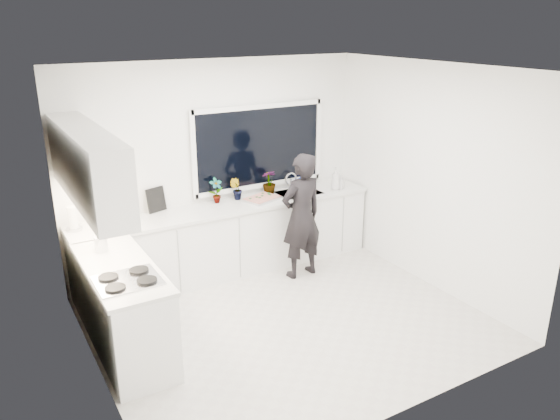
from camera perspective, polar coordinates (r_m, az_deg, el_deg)
floor at (r=6.14m, az=0.81°, el=-11.56°), size 4.00×3.50×0.02m
wall_back at (r=7.06m, az=-6.60°, el=4.50°), size 4.00×0.02×2.70m
wall_left at (r=4.90m, az=-19.67°, el=-3.38°), size 0.02×3.50×2.70m
wall_right at (r=6.79m, az=15.54°, el=3.30°), size 0.02×3.50×2.70m
ceiling at (r=5.29m, az=0.95°, el=14.61°), size 4.00×3.50×0.02m
window at (r=7.24m, az=-2.19°, el=6.62°), size 1.80×0.02×1.00m
base_cabinets_back at (r=7.09m, az=-5.29°, el=-3.17°), size 3.92×0.58×0.88m
base_cabinets_left at (r=5.65m, az=-15.96°, el=-10.08°), size 0.58×1.60×0.88m
countertop_back at (r=6.92m, az=-5.37°, el=0.32°), size 3.94×0.62×0.04m
countertop_left at (r=5.45m, az=-16.41°, el=-5.85°), size 0.62×1.60×0.04m
upper_cabinets at (r=5.44m, az=-19.52°, el=4.43°), size 0.34×2.10×0.70m
sink at (r=7.41m, az=1.95°, el=1.47°), size 0.58×0.42×0.14m
faucet at (r=7.53m, az=1.15°, el=3.04°), size 0.03×0.03×0.22m
stovetop at (r=5.12m, az=-15.64°, el=-7.02°), size 0.56×0.48×0.03m
person at (r=6.84m, az=2.26°, el=-0.65°), size 0.62×0.43×1.62m
pizza_tray at (r=7.09m, az=-1.92°, el=1.17°), size 0.54×0.46×0.03m
pizza at (r=7.08m, az=-1.92°, el=1.30°), size 0.49×0.41×0.01m
watering_can at (r=7.60m, az=2.42°, el=2.82°), size 0.16×0.16×0.13m
paper_towel_roll at (r=6.46m, az=-20.82°, el=-0.90°), size 0.12×0.12×0.26m
knife_block at (r=6.58m, az=-17.22°, el=-0.31°), size 0.16×0.14×0.22m
utensil_crock at (r=5.80m, az=-18.20°, el=-3.38°), size 0.14×0.14×0.16m
picture_frame_large at (r=6.68m, az=-16.75°, el=0.30°), size 0.21×0.10×0.28m
picture_frame_small at (r=6.79m, az=-12.83°, el=1.07°), size 0.24×0.09×0.30m
herb_plants at (r=7.15m, az=-3.58°, el=2.49°), size 0.96×0.20×0.33m
soap_bottles at (r=7.53m, az=5.97°, el=3.17°), size 0.23×0.17×0.31m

